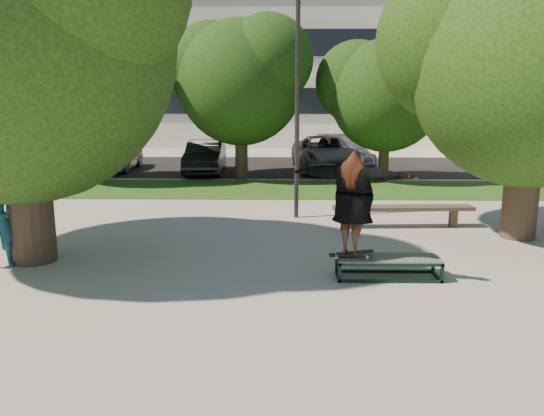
{
  "coord_description": "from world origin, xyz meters",
  "views": [
    {
      "loc": [
        0.64,
        -8.84,
        3.09
      ],
      "look_at": [
        0.44,
        0.6,
        1.16
      ],
      "focal_mm": 35.0,
      "sensor_mm": 36.0,
      "label": 1
    }
  ],
  "objects_px": {
    "car_silver_a": "(117,155)",
    "car_dark": "(205,157)",
    "tree_left": "(11,24)",
    "car_grey": "(325,153)",
    "grind_box": "(388,267)",
    "bench": "(403,210)",
    "tree_right": "(529,52)",
    "lamppost": "(297,97)",
    "car_silver_b": "(344,152)"
  },
  "relations": [
    {
      "from": "car_silver_a",
      "to": "car_dark",
      "type": "distance_m",
      "value": 4.16
    },
    {
      "from": "tree_left",
      "to": "car_grey",
      "type": "bearing_deg",
      "value": 63.25
    },
    {
      "from": "car_dark",
      "to": "car_grey",
      "type": "bearing_deg",
      "value": 8.94
    },
    {
      "from": "grind_box",
      "to": "car_dark",
      "type": "distance_m",
      "value": 14.4
    },
    {
      "from": "car_silver_a",
      "to": "car_grey",
      "type": "xyz_separation_m",
      "value": [
        9.23,
        0.07,
        0.08
      ]
    },
    {
      "from": "bench",
      "to": "car_dark",
      "type": "xyz_separation_m",
      "value": [
        -6.27,
        9.62,
        0.25
      ]
    },
    {
      "from": "tree_right",
      "to": "car_silver_a",
      "type": "xyz_separation_m",
      "value": [
        -12.64,
        11.41,
        -3.41
      ]
    },
    {
      "from": "tree_left",
      "to": "bench",
      "type": "distance_m",
      "value": 9.29
    },
    {
      "from": "car_dark",
      "to": "lamppost",
      "type": "bearing_deg",
      "value": -68.79
    },
    {
      "from": "lamppost",
      "to": "car_dark",
      "type": "distance_m",
      "value": 9.65
    },
    {
      "from": "grind_box",
      "to": "car_silver_b",
      "type": "bearing_deg",
      "value": 86.51
    },
    {
      "from": "car_grey",
      "to": "car_silver_b",
      "type": "height_order",
      "value": "car_grey"
    },
    {
      "from": "tree_left",
      "to": "tree_right",
      "type": "xyz_separation_m",
      "value": [
        10.21,
        1.99,
        -0.33
      ]
    },
    {
      "from": "bench",
      "to": "car_grey",
      "type": "relative_size",
      "value": 0.63
    },
    {
      "from": "tree_left",
      "to": "car_silver_a",
      "type": "height_order",
      "value": "tree_left"
    },
    {
      "from": "car_silver_a",
      "to": "car_grey",
      "type": "height_order",
      "value": "car_grey"
    },
    {
      "from": "car_silver_b",
      "to": "car_dark",
      "type": "bearing_deg",
      "value": -168.28
    },
    {
      "from": "tree_left",
      "to": "car_dark",
      "type": "height_order",
      "value": "tree_left"
    },
    {
      "from": "bench",
      "to": "car_dark",
      "type": "distance_m",
      "value": 11.48
    },
    {
      "from": "tree_left",
      "to": "bench",
      "type": "bearing_deg",
      "value": 19.95
    },
    {
      "from": "car_silver_b",
      "to": "tree_left",
      "type": "bearing_deg",
      "value": -123.3
    },
    {
      "from": "tree_left",
      "to": "tree_right",
      "type": "height_order",
      "value": "tree_left"
    },
    {
      "from": "bench",
      "to": "car_silver_a",
      "type": "relative_size",
      "value": 0.87
    },
    {
      "from": "lamppost",
      "to": "bench",
      "type": "relative_size",
      "value": 1.76
    },
    {
      "from": "tree_right",
      "to": "bench",
      "type": "bearing_deg",
      "value": 159.31
    },
    {
      "from": "tree_left",
      "to": "car_grey",
      "type": "height_order",
      "value": "tree_left"
    },
    {
      "from": "grind_box",
      "to": "car_grey",
      "type": "xyz_separation_m",
      "value": [
        0.0,
        14.43,
        0.57
      ]
    },
    {
      "from": "grind_box",
      "to": "car_silver_b",
      "type": "relative_size",
      "value": 0.35
    },
    {
      "from": "tree_right",
      "to": "lamppost",
      "type": "bearing_deg",
      "value": 158.72
    },
    {
      "from": "tree_left",
      "to": "grind_box",
      "type": "xyz_separation_m",
      "value": [
        6.79,
        -0.95,
        -4.23
      ]
    },
    {
      "from": "tree_right",
      "to": "car_silver_b",
      "type": "bearing_deg",
      "value": 101.41
    },
    {
      "from": "tree_right",
      "to": "car_grey",
      "type": "distance_m",
      "value": 12.44
    },
    {
      "from": "bench",
      "to": "car_silver_b",
      "type": "height_order",
      "value": "car_silver_b"
    },
    {
      "from": "grind_box",
      "to": "tree_left",
      "type": "bearing_deg",
      "value": 172.02
    },
    {
      "from": "car_silver_a",
      "to": "lamppost",
      "type": "bearing_deg",
      "value": -52.11
    },
    {
      "from": "tree_left",
      "to": "bench",
      "type": "xyz_separation_m",
      "value": [
        7.89,
        2.87,
        -3.98
      ]
    },
    {
      "from": "lamppost",
      "to": "car_silver_a",
      "type": "bearing_deg",
      "value": 129.12
    },
    {
      "from": "tree_right",
      "to": "car_silver_a",
      "type": "bearing_deg",
      "value": 137.93
    },
    {
      "from": "car_dark",
      "to": "car_silver_b",
      "type": "bearing_deg",
      "value": 14.72
    },
    {
      "from": "car_silver_a",
      "to": "car_dark",
      "type": "relative_size",
      "value": 0.95
    },
    {
      "from": "car_dark",
      "to": "car_grey",
      "type": "height_order",
      "value": "car_grey"
    },
    {
      "from": "tree_left",
      "to": "car_silver_a",
      "type": "distance_m",
      "value": 14.13
    },
    {
      "from": "lamppost",
      "to": "tree_right",
      "type": "bearing_deg",
      "value": -21.28
    },
    {
      "from": "lamppost",
      "to": "car_grey",
      "type": "height_order",
      "value": "lamppost"
    },
    {
      "from": "car_dark",
      "to": "car_grey",
      "type": "relative_size",
      "value": 0.77
    },
    {
      "from": "tree_left",
      "to": "car_dark",
      "type": "relative_size",
      "value": 1.68
    },
    {
      "from": "tree_left",
      "to": "car_silver_b",
      "type": "xyz_separation_m",
      "value": [
        7.72,
        14.31,
        -3.68
      ]
    },
    {
      "from": "tree_left",
      "to": "car_grey",
      "type": "distance_m",
      "value": 15.53
    },
    {
      "from": "car_silver_b",
      "to": "car_grey",
      "type": "bearing_deg",
      "value": -143.15
    },
    {
      "from": "tree_right",
      "to": "bench",
      "type": "xyz_separation_m",
      "value": [
        -2.32,
        0.87,
        -3.65
      ]
    }
  ]
}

